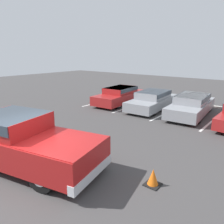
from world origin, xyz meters
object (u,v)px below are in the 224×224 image
(pickup_truck, at_px, (20,140))
(parked_sedan_c, at_px, (191,105))
(parked_sedan_b, at_px, (153,100))
(parked_sedan_a, at_px, (120,95))
(traffic_cone, at_px, (153,178))

(pickup_truck, relative_size, parked_sedan_c, 1.23)
(pickup_truck, relative_size, parked_sedan_b, 1.27)
(parked_sedan_b, bearing_deg, parked_sedan_a, -92.97)
(parked_sedan_c, bearing_deg, traffic_cone, 7.63)
(pickup_truck, relative_size, parked_sedan_a, 1.26)
(parked_sedan_c, bearing_deg, pickup_truck, -18.44)
(traffic_cone, bearing_deg, parked_sedan_c, 102.34)
(parked_sedan_b, relative_size, parked_sedan_c, 0.97)
(pickup_truck, height_order, parked_sedan_a, pickup_truck)
(parked_sedan_b, distance_m, parked_sedan_c, 2.54)
(parked_sedan_b, xyz_separation_m, parked_sedan_c, (2.54, 0.10, 0.02))
(parked_sedan_b, distance_m, traffic_cone, 8.85)
(parked_sedan_c, relative_size, traffic_cone, 9.92)
(parked_sedan_b, height_order, parked_sedan_c, parked_sedan_c)
(parked_sedan_a, distance_m, parked_sedan_c, 5.21)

